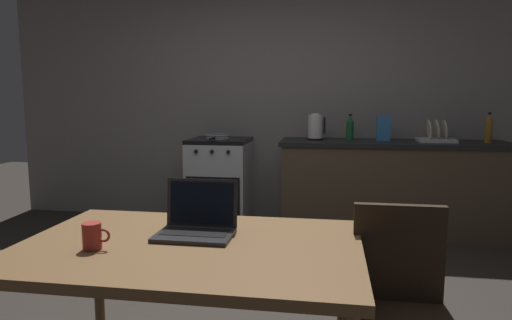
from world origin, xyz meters
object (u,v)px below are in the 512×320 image
(chair, at_px, (400,300))
(electric_kettle, at_px, (316,127))
(cereal_box, at_px, (383,128))
(bottle, at_px, (489,129))
(dish_rack, at_px, (436,137))
(coffee_mug, at_px, (93,236))
(dining_table, at_px, (190,259))
(bottle_b, at_px, (350,128))
(stove_oven, at_px, (220,183))
(frying_pan, at_px, (217,136))
(laptop, at_px, (197,224))

(chair, height_order, electric_kettle, electric_kettle)
(cereal_box, bearing_deg, bottle, -4.29)
(electric_kettle, height_order, dish_rack, electric_kettle)
(bottle, bearing_deg, coffee_mug, -128.76)
(coffee_mug, bearing_deg, dining_table, 20.91)
(bottle_b, bearing_deg, dining_table, -104.30)
(cereal_box, bearing_deg, dining_table, -110.37)
(stove_oven, distance_m, coffee_mug, 2.99)
(chair, xyz_separation_m, frying_pan, (-1.44, 2.67, 0.44))
(laptop, relative_size, dish_rack, 0.94)
(coffee_mug, bearing_deg, cereal_box, 64.78)
(cereal_box, bearing_deg, dish_rack, -2.34)
(dining_table, height_order, laptop, laptop)
(laptop, bearing_deg, dish_rack, 57.27)
(stove_oven, xyz_separation_m, bottle_b, (1.31, 0.08, 0.58))
(stove_oven, height_order, dining_table, stove_oven)
(cereal_box, bearing_deg, laptop, -111.24)
(electric_kettle, relative_size, frying_pan, 0.62)
(stove_oven, xyz_separation_m, cereal_box, (1.63, 0.02, 0.58))
(frying_pan, height_order, dish_rack, dish_rack)
(bottle, distance_m, bottle_b, 1.26)
(chair, distance_m, laptop, 0.90)
(frying_pan, relative_size, coffee_mug, 3.84)
(bottle, bearing_deg, frying_pan, 179.52)
(dish_rack, bearing_deg, bottle_b, 174.33)
(chair, bearing_deg, electric_kettle, 108.70)
(cereal_box, height_order, bottle_b, bottle_b)
(stove_oven, relative_size, dining_table, 0.67)
(stove_oven, distance_m, bottle_b, 1.44)
(laptop, height_order, bottle, bottle)
(dining_table, xyz_separation_m, bottle, (1.99, 2.78, 0.37))
(chair, bearing_deg, dining_table, -161.54)
(frying_pan, bearing_deg, cereal_box, 1.68)
(bottle, xyz_separation_m, bottle_b, (-1.25, 0.13, -0.01))
(chair, distance_m, frying_pan, 3.06)
(stove_oven, bearing_deg, frying_pan, -123.03)
(stove_oven, bearing_deg, dining_table, -78.57)
(coffee_mug, distance_m, cereal_box, 3.31)
(electric_kettle, relative_size, cereal_box, 1.09)
(bottle, height_order, dish_rack, bottle)
(laptop, height_order, cereal_box, cereal_box)
(dining_table, distance_m, bottle, 3.44)
(chair, distance_m, electric_kettle, 2.78)
(dining_table, xyz_separation_m, chair, (0.85, 0.14, -0.17))
(dining_table, height_order, electric_kettle, electric_kettle)
(cereal_box, xyz_separation_m, dish_rack, (0.49, -0.02, -0.07))
(stove_oven, xyz_separation_m, bottle, (2.57, -0.05, 0.59))
(bottle, xyz_separation_m, cereal_box, (-0.93, 0.07, -0.01))
(chair, distance_m, dish_rack, 2.82)
(coffee_mug, xyz_separation_m, cereal_box, (1.41, 2.98, 0.24))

